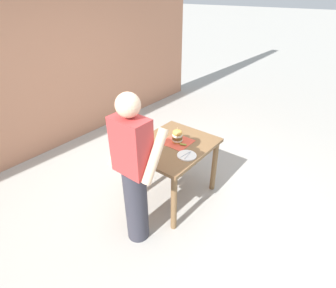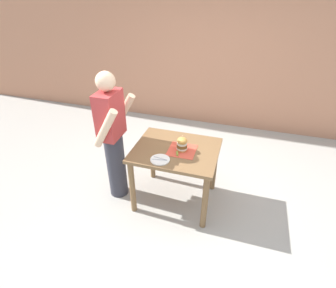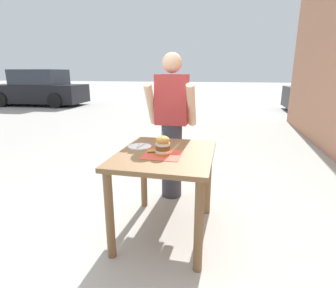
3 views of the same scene
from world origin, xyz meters
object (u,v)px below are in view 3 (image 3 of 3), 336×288
Objects in this scene: sandwich at (163,145)px; side_plate_with_forks at (140,147)px; patio_table at (166,168)px; pickle_spear at (152,151)px; diner_across_table at (172,125)px; parked_car_mid_block at (39,89)px.

sandwich reaches higher than side_plate_with_forks.
patio_table is 13.04× the size of pickle_spear.
sandwich is 0.12× the size of diner_across_table.
parked_car_mid_block is (-7.94, 8.54, -0.16)m from sandwich.
patio_table is at bearing -82.16° from diner_across_table.
side_plate_with_forks is (-0.27, 0.11, 0.15)m from patio_table.
side_plate_with_forks is 11.35m from parked_car_mid_block.
side_plate_with_forks is at bearing 136.24° from pickle_spear.
diner_across_table is at bearing -44.48° from parked_car_mid_block.
side_plate_with_forks is 0.13× the size of diner_across_table.
sandwich is 0.91× the size of side_plate_with_forks.
pickle_spear is at bearing 165.70° from sandwich.
sandwich is at bearing -83.27° from diner_across_table.
pickle_spear is at bearing -90.53° from diner_across_table.
pickle_spear is (-0.11, 0.03, -0.07)m from sandwich.
patio_table is at bearing 22.43° from pickle_spear.
patio_table is 4.57× the size of side_plate_with_forks.
diner_across_table is (0.01, 0.81, 0.07)m from pickle_spear.
parked_car_mid_block reaches higher than sandwich.
diner_across_table reaches higher than side_plate_with_forks.
patio_table is at bearing -21.41° from side_plate_with_forks.
sandwich is at bearing -14.30° from pickle_spear.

